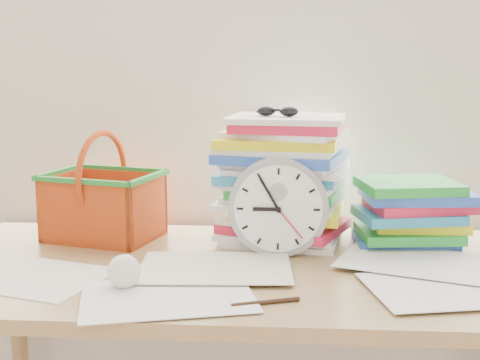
# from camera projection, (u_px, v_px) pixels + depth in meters

# --- Properties ---
(curtain) EXTENTS (2.40, 0.01, 2.50)m
(curtain) POSITION_uv_depth(u_px,v_px,m) (251.00, 22.00, 1.77)
(curtain) COLOR silver
(curtain) RESTS_ON room_shell
(desk) EXTENTS (1.40, 0.70, 0.75)m
(desk) POSITION_uv_depth(u_px,v_px,m) (241.00, 297.00, 1.51)
(desk) COLOR olive
(desk) RESTS_ON ground
(paper_stack) EXTENTS (0.37, 0.33, 0.32)m
(paper_stack) POSITION_uv_depth(u_px,v_px,m) (283.00, 179.00, 1.67)
(paper_stack) COLOR white
(paper_stack) RESTS_ON desk
(clock) EXTENTS (0.23, 0.05, 0.23)m
(clock) POSITION_uv_depth(u_px,v_px,m) (278.00, 207.00, 1.55)
(clock) COLOR #92969A
(clock) RESTS_ON desk
(sunglasses) EXTENTS (0.14, 0.12, 0.03)m
(sunglasses) POSITION_uv_depth(u_px,v_px,m) (278.00, 111.00, 1.63)
(sunglasses) COLOR black
(sunglasses) RESTS_ON paper_stack
(book_stack) EXTENTS (0.30, 0.24, 0.16)m
(book_stack) POSITION_uv_depth(u_px,v_px,m) (413.00, 214.00, 1.63)
(book_stack) COLOR white
(book_stack) RESTS_ON desk
(basket) EXTENTS (0.32, 0.28, 0.27)m
(basket) POSITION_uv_depth(u_px,v_px,m) (103.00, 186.00, 1.70)
(basket) COLOR #D14A14
(basket) RESTS_ON desk
(crumpled_ball) EXTENTS (0.07, 0.07, 0.07)m
(crumpled_ball) POSITION_uv_depth(u_px,v_px,m) (124.00, 271.00, 1.34)
(crumpled_ball) COLOR white
(crumpled_ball) RESTS_ON desk
(pen) EXTENTS (0.13, 0.05, 0.01)m
(pen) POSITION_uv_depth(u_px,v_px,m) (266.00, 302.00, 1.25)
(pen) COLOR black
(pen) RESTS_ON desk
(scattered_papers) EXTENTS (1.26, 0.42, 0.02)m
(scattered_papers) POSITION_uv_depth(u_px,v_px,m) (241.00, 262.00, 1.49)
(scattered_papers) COLOR white
(scattered_papers) RESTS_ON desk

